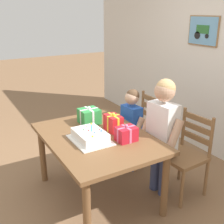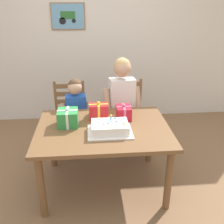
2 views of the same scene
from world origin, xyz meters
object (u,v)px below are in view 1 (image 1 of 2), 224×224
at_px(chair_left, 142,129).
at_px(gift_box_corner_small, 113,123).
at_px(dining_table, 97,144).
at_px(child_younger, 131,122).
at_px(birthday_cake, 90,136).
at_px(gift_box_red_large, 126,134).
at_px(child_older, 162,127).
at_px(gift_box_beside_cake, 89,116).
at_px(chair_right, 186,154).

bearing_deg(chair_left, gift_box_corner_small, -60.46).
xyz_separation_m(dining_table, child_younger, (-0.30, 0.63, 0.01)).
xyz_separation_m(birthday_cake, child_younger, (-0.36, 0.74, -0.13)).
xyz_separation_m(birthday_cake, gift_box_corner_small, (-0.10, 0.32, 0.04)).
bearing_deg(gift_box_red_large, gift_box_corner_small, 176.90).
bearing_deg(dining_table, child_older, 66.60).
bearing_deg(chair_left, birthday_cake, -64.44).
height_order(gift_box_red_large, gift_box_corner_small, gift_box_corner_small).
bearing_deg(chair_left, gift_box_red_large, -46.07).
bearing_deg(gift_box_red_large, dining_table, -140.22).
relative_size(gift_box_corner_small, child_older, 0.16).
bearing_deg(gift_box_red_large, chair_left, 133.93).
relative_size(gift_box_beside_cake, child_younger, 0.21).
relative_size(gift_box_corner_small, chair_right, 0.23).
bearing_deg(chair_left, dining_table, -64.92).
distance_m(dining_table, child_older, 0.70).
xyz_separation_m(dining_table, gift_box_beside_cake, (-0.36, 0.09, 0.18)).
bearing_deg(child_older, gift_box_red_large, -94.40).
relative_size(gift_box_red_large, gift_box_corner_small, 0.95).
bearing_deg(dining_table, child_younger, 115.76).
distance_m(birthday_cake, chair_left, 1.13).
bearing_deg(gift_box_beside_cake, chair_right, 45.61).
height_order(gift_box_red_large, gift_box_beside_cake, gift_box_beside_cake).
height_order(birthday_cake, gift_box_red_large, birthday_cake).
xyz_separation_m(gift_box_corner_small, chair_left, (-0.37, 0.65, -0.35)).
xyz_separation_m(birthday_cake, chair_right, (0.34, 0.98, -0.31)).
bearing_deg(child_younger, gift_box_red_large, -38.40).
height_order(gift_box_corner_small, chair_left, gift_box_corner_small).
relative_size(chair_left, chair_right, 1.00).
bearing_deg(child_older, gift_box_corner_small, -126.55).
bearing_deg(dining_table, birthday_cake, -60.81).
bearing_deg(dining_table, gift_box_beside_cake, 166.34).
height_order(gift_box_corner_small, chair_right, gift_box_corner_small).
distance_m(birthday_cake, gift_box_red_large, 0.36).
distance_m(gift_box_red_large, gift_box_beside_cake, 0.61).
height_order(dining_table, child_younger, child_younger).
bearing_deg(chair_right, gift_box_red_large, -103.81).
bearing_deg(child_older, child_younger, 179.95).
distance_m(gift_box_beside_cake, chair_left, 0.85).
bearing_deg(gift_box_beside_cake, dining_table, -13.66).
xyz_separation_m(gift_box_red_large, child_younger, (-0.54, 0.43, -0.15)).
bearing_deg(birthday_cake, child_older, 74.09).
bearing_deg(gift_box_red_large, child_younger, 141.60).
distance_m(chair_right, child_older, 0.43).
relative_size(chair_left, child_older, 0.70).
bearing_deg(gift_box_red_large, birthday_cake, -119.88).
bearing_deg(child_older, chair_left, 160.45).
xyz_separation_m(birthday_cake, gift_box_red_large, (0.18, 0.31, 0.02)).
relative_size(gift_box_red_large, gift_box_beside_cake, 0.91).
xyz_separation_m(dining_table, chair_left, (-0.41, 0.87, -0.17)).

